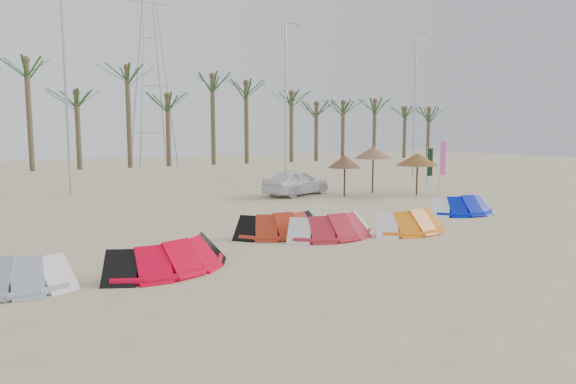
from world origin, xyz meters
TOP-DOWN VIEW (x-y plane):
  - ground at (0.00, 0.00)m, footprint 120.00×120.00m
  - boundary_wall at (0.00, 22.00)m, footprint 60.00×0.30m
  - palm_line at (0.67, 23.50)m, footprint 52.00×4.00m
  - lamp_b at (-5.96, 20.00)m, footprint 1.25×0.14m
  - lamp_c at (8.04, 20.00)m, footprint 1.25×0.14m
  - lamp_d at (20.04, 20.00)m, footprint 1.25×0.14m
  - pylon at (1.00, 28.00)m, footprint 3.00×3.00m
  - kite_grey at (-9.78, 2.38)m, footprint 3.43×2.42m
  - kite_red_left at (-5.99, 2.18)m, footprint 3.90×2.47m
  - kite_red_mid at (-1.29, 4.58)m, footprint 3.38×1.82m
  - kite_red_right at (0.12, 3.51)m, footprint 3.48×1.63m
  - kite_orange at (3.17, 2.85)m, footprint 3.42×1.82m
  - kite_blue at (7.97, 4.65)m, footprint 3.37×1.83m
  - parasol_left at (7.11, 11.95)m, footprint 1.88×1.88m
  - parasol_mid at (10.97, 10.31)m, footprint 2.42×2.42m
  - parasol_right at (9.60, 12.52)m, footprint 2.24×2.24m
  - flag_pink at (13.96, 11.26)m, footprint 0.45×0.04m
  - flag_green at (14.10, 12.47)m, footprint 0.45×0.07m
  - car at (5.16, 13.89)m, footprint 4.69×2.99m

SIDE VIEW (x-z plane):
  - ground at x=0.00m, z-range 0.00..0.00m
  - pylon at x=1.00m, z-range -7.00..7.00m
  - kite_grey at x=-9.78m, z-range -0.03..0.87m
  - kite_blue at x=7.97m, z-range -0.03..0.87m
  - kite_red_mid at x=-1.29m, z-range -0.03..0.87m
  - kite_orange at x=3.17m, z-range -0.03..0.87m
  - kite_red_right at x=0.12m, z-range -0.03..0.87m
  - kite_red_left at x=-5.99m, z-range -0.03..0.87m
  - boundary_wall at x=0.00m, z-range 0.00..1.30m
  - car at x=5.16m, z-range 0.00..1.49m
  - flag_green at x=14.10m, z-range 0.25..2.96m
  - flag_pink at x=13.96m, z-range 0.30..3.48m
  - parasol_left at x=7.11m, z-range 0.79..3.10m
  - parasol_mid at x=10.97m, z-range 0.84..3.24m
  - parasol_right at x=9.60m, z-range 1.00..3.73m
  - lamp_b at x=-5.96m, z-range 0.27..11.27m
  - lamp_c at x=8.04m, z-range 0.27..11.27m
  - lamp_d at x=20.04m, z-range 0.27..11.27m
  - palm_line at x=0.67m, z-range 2.59..10.29m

